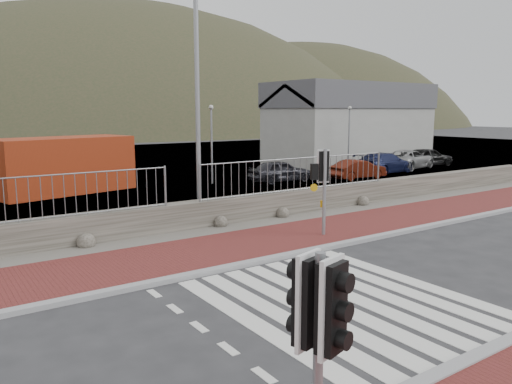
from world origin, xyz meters
TOP-DOWN VIEW (x-y plane):
  - ground at (0.00, 0.00)m, footprint 220.00×220.00m
  - sidewalk_far at (0.00, 4.50)m, footprint 40.00×3.00m
  - kerb_near at (0.00, -3.00)m, footprint 40.00×0.25m
  - kerb_far at (0.00, 3.00)m, footprint 40.00×0.25m
  - zebra_crossing at (-0.00, 0.00)m, footprint 4.62×5.60m
  - gravel_strip at (0.00, 6.50)m, footprint 40.00×1.50m
  - stone_wall at (0.00, 7.30)m, footprint 40.00×0.60m
  - railing at (0.00, 7.15)m, footprint 18.07×0.07m
  - quay at (0.00, 27.90)m, footprint 120.00×40.00m
  - harbor_building at (20.00, 19.90)m, footprint 12.20×6.20m
  - hills_backdrop at (6.74, 87.90)m, footprint 254.00×90.00m
  - traffic_signal_near at (-3.93, -3.69)m, footprint 0.41×0.31m
  - traffic_signal_far at (3.17, 4.09)m, footprint 0.66×0.40m
  - streetlight at (1.23, 8.11)m, footprint 1.92×0.33m
  - shipping_container at (-1.18, 17.38)m, footprint 6.67×4.00m
  - car_a at (9.33, 14.32)m, footprint 3.65×1.79m
  - car_b at (13.70, 12.80)m, footprint 3.41×1.35m
  - car_c at (16.86, 13.69)m, footprint 4.72×2.50m
  - car_d at (20.16, 14.53)m, footprint 4.91×3.11m
  - car_e at (22.46, 14.70)m, footprint 3.97×1.92m

SIDE VIEW (x-z plane):
  - hills_backdrop at x=6.74m, z-range -73.05..26.95m
  - ground at x=0.00m, z-range 0.00..0.00m
  - quay at x=0.00m, z-range -0.25..0.25m
  - zebra_crossing at x=0.00m, z-range 0.00..0.01m
  - gravel_strip at x=0.00m, z-range 0.00..0.06m
  - sidewalk_far at x=0.00m, z-range 0.00..0.08m
  - kerb_near at x=0.00m, z-range -0.01..0.11m
  - kerb_far at x=0.00m, z-range -0.01..0.11m
  - stone_wall at x=0.00m, z-range 0.00..0.90m
  - car_b at x=13.70m, z-range 0.00..1.10m
  - car_a at x=9.33m, z-range 0.00..1.20m
  - car_d at x=20.16m, z-range 0.00..1.26m
  - car_c at x=16.86m, z-range 0.00..1.30m
  - car_e at x=22.46m, z-range 0.00..1.31m
  - shipping_container at x=-1.18m, z-range 0.00..2.59m
  - railing at x=0.00m, z-range 1.21..2.43m
  - traffic_signal_near at x=-3.93m, z-range 0.56..3.09m
  - traffic_signal_far at x=3.17m, z-range 0.60..3.30m
  - harbor_building at x=20.00m, z-range 0.03..5.83m
  - streetlight at x=1.23m, z-range 0.57..9.62m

